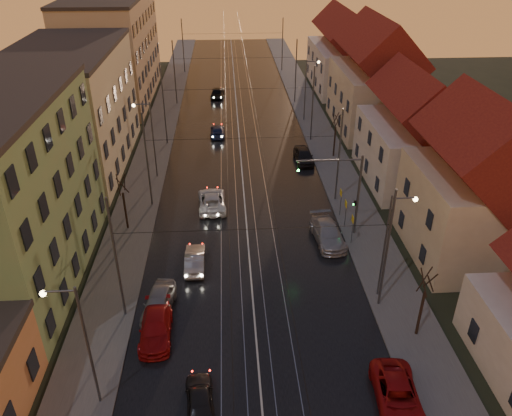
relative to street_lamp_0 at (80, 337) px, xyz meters
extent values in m
cube|color=black|center=(9.10, 38.00, -4.87)|extent=(16.00, 120.00, 0.04)
cube|color=#4C4C4C|center=(-0.90, 38.00, -4.81)|extent=(4.00, 120.00, 0.15)
cube|color=#4C4C4C|center=(19.10, 38.00, -4.81)|extent=(4.00, 120.00, 0.15)
cube|color=gray|center=(6.90, 38.00, -4.83)|extent=(0.06, 120.00, 0.03)
cube|color=gray|center=(8.33, 38.00, -4.83)|extent=(0.06, 120.00, 0.03)
cube|color=gray|center=(9.87, 38.00, -4.83)|extent=(0.06, 120.00, 0.03)
cube|color=gray|center=(11.30, 38.00, -4.83)|extent=(0.06, 120.00, 0.03)
cube|color=beige|center=(-8.40, 32.00, 1.11)|extent=(10.00, 20.00, 12.00)
cube|color=tan|center=(-8.40, 56.00, 2.11)|extent=(10.00, 24.00, 14.00)
cube|color=#BBAC90|center=(26.10, 13.00, -1.39)|extent=(8.50, 10.00, 7.00)
pyramid|color=#5B1515|center=(26.10, 13.00, 4.01)|extent=(8.67, 10.20, 3.80)
cube|color=beige|center=(26.10, 26.00, -1.89)|extent=(9.00, 12.00, 6.00)
pyramid|color=#5B1515|center=(26.10, 26.00, 2.71)|extent=(9.18, 12.24, 3.20)
cube|color=#BBAC90|center=(26.10, 41.00, -1.14)|extent=(9.00, 14.00, 7.50)
pyramid|color=#5B1515|center=(26.10, 41.00, 4.61)|extent=(9.18, 14.28, 4.00)
cube|color=beige|center=(26.10, 59.00, -1.64)|extent=(9.00, 16.00, 6.50)
pyramid|color=#5B1515|center=(26.10, 59.00, 3.36)|extent=(9.18, 16.32, 3.50)
cylinder|color=#595B60|center=(0.50, 7.00, -0.39)|extent=(0.16, 0.16, 9.00)
cylinder|color=#595B60|center=(17.70, 7.00, -0.39)|extent=(0.16, 0.16, 9.00)
cylinder|color=#595B60|center=(0.50, 22.00, -0.39)|extent=(0.16, 0.16, 9.00)
cylinder|color=#595B60|center=(17.70, 22.00, -0.39)|extent=(0.16, 0.16, 9.00)
cylinder|color=#595B60|center=(0.50, 37.00, -0.39)|extent=(0.16, 0.16, 9.00)
cylinder|color=#595B60|center=(17.70, 37.00, -0.39)|extent=(0.16, 0.16, 9.00)
cylinder|color=#595B60|center=(0.50, 52.00, -0.39)|extent=(0.16, 0.16, 9.00)
cylinder|color=#595B60|center=(17.70, 52.00, -0.39)|extent=(0.16, 0.16, 9.00)
cylinder|color=#595B60|center=(0.50, 70.00, -0.39)|extent=(0.16, 0.16, 9.00)
cylinder|color=#595B60|center=(17.70, 70.00, -0.39)|extent=(0.16, 0.16, 9.00)
cylinder|color=#595B60|center=(0.30, 0.00, -0.89)|extent=(0.14, 0.14, 8.00)
cylinder|color=#595B60|center=(-0.50, 0.00, 2.91)|extent=(1.60, 0.10, 0.10)
sphere|color=#FFD88C|center=(-1.22, 0.00, 2.81)|extent=(0.32, 0.32, 0.32)
cylinder|color=#595B60|center=(17.90, 8.00, -0.89)|extent=(0.14, 0.14, 8.00)
cylinder|color=#595B60|center=(18.70, 8.00, 2.91)|extent=(1.60, 0.10, 0.10)
sphere|color=#FFD88C|center=(19.42, 8.00, 2.81)|extent=(0.32, 0.32, 0.32)
cylinder|color=#595B60|center=(0.30, 28.00, -0.89)|extent=(0.14, 0.14, 8.00)
cylinder|color=#595B60|center=(-0.50, 28.00, 2.91)|extent=(1.60, 0.10, 0.10)
sphere|color=#FFD88C|center=(-1.22, 28.00, 2.81)|extent=(0.32, 0.32, 0.32)
cylinder|color=#595B60|center=(17.90, 44.00, -0.89)|extent=(0.14, 0.14, 8.00)
cylinder|color=#595B60|center=(18.70, 44.00, 2.91)|extent=(1.60, 0.10, 0.10)
sphere|color=#FFD88C|center=(19.42, 44.00, 2.81)|extent=(0.32, 0.32, 0.32)
cylinder|color=#595B60|center=(18.10, 16.00, -1.29)|extent=(0.20, 0.20, 7.20)
cylinder|color=#595B60|center=(15.50, 16.00, 2.01)|extent=(5.20, 0.14, 0.14)
imported|color=black|center=(13.10, 16.00, 1.41)|extent=(0.15, 0.18, 0.90)
sphere|color=#19FF3F|center=(13.10, 15.88, 1.26)|extent=(0.20, 0.20, 0.20)
cylinder|color=black|center=(-1.10, 18.00, -3.14)|extent=(0.18, 0.18, 3.50)
cylinder|color=black|center=(-0.86, 18.09, -0.59)|extent=(0.37, 0.92, 1.61)
cylinder|color=black|center=(-1.18, 18.23, -0.59)|extent=(0.91, 0.40, 1.61)
cylinder|color=black|center=(-1.33, 17.91, -0.59)|extent=(0.37, 0.92, 1.61)
cylinder|color=black|center=(-0.97, 17.78, -0.59)|extent=(0.84, 0.54, 1.62)
cylinder|color=black|center=(19.30, 4.00, -3.14)|extent=(0.18, 0.18, 3.50)
cylinder|color=black|center=(19.54, 4.09, -0.59)|extent=(0.37, 0.92, 1.61)
cylinder|color=black|center=(19.22, 4.23, -0.59)|extent=(0.91, 0.40, 1.61)
cylinder|color=black|center=(19.07, 3.91, -0.59)|extent=(0.37, 0.92, 1.61)
cylinder|color=black|center=(19.43, 3.78, -0.59)|extent=(0.84, 0.54, 1.62)
cylinder|color=black|center=(19.50, 32.00, -3.14)|extent=(0.18, 0.18, 3.50)
cylinder|color=black|center=(19.74, 32.09, -0.59)|extent=(0.37, 0.92, 1.61)
cylinder|color=black|center=(19.42, 32.23, -0.59)|extent=(0.91, 0.40, 1.61)
cylinder|color=black|center=(19.27, 31.91, -0.59)|extent=(0.37, 0.92, 1.61)
cylinder|color=black|center=(19.63, 31.78, -0.59)|extent=(0.84, 0.54, 1.62)
imported|color=black|center=(5.78, -0.64, -4.24)|extent=(1.85, 3.89, 1.28)
imported|color=gray|center=(4.93, 12.18, -4.20)|extent=(1.51, 4.16, 1.36)
imported|color=silver|center=(6.07, 21.33, -4.16)|extent=(2.70, 5.36, 1.45)
imported|color=#172246|center=(6.47, 39.27, -4.26)|extent=(1.75, 4.30, 1.25)
imported|color=black|center=(6.38, 55.04, -4.10)|extent=(2.28, 4.75, 1.56)
imported|color=#9B0F11|center=(2.80, 4.96, -4.19)|extent=(2.12, 4.87, 1.39)
imported|color=gray|center=(2.73, 7.31, -4.13)|extent=(2.35, 4.62, 1.51)
imported|color=#A21011|center=(16.42, -1.13, -4.19)|extent=(2.71, 5.19, 1.40)
imported|color=#A3A2A7|center=(15.66, 15.11, -4.11)|extent=(2.62, 5.48, 1.54)
imported|color=black|center=(15.93, 30.82, -4.12)|extent=(1.99, 4.58, 1.54)
camera|label=1|loc=(7.68, -18.93, 17.94)|focal=35.00mm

